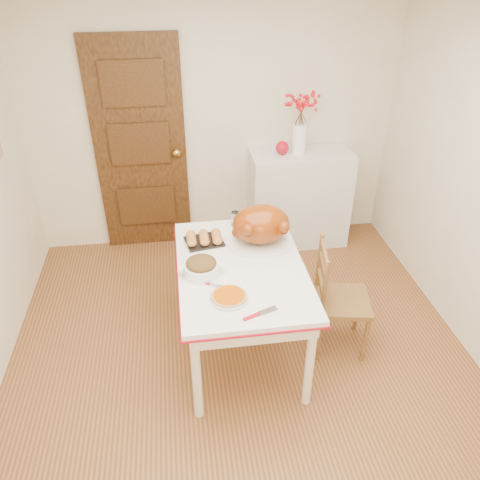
{
  "coord_description": "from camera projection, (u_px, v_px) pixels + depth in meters",
  "views": [
    {
      "loc": [
        -0.38,
        -2.36,
        2.7
      ],
      "look_at": [
        0.01,
        0.35,
        0.96
      ],
      "focal_mm": 35.42,
      "sensor_mm": 36.0,
      "label": 1
    }
  ],
  "objects": [
    {
      "name": "turkey_platter",
      "position": [
        261.0,
        226.0,
        3.45
      ],
      "size": [
        0.54,
        0.45,
        0.31
      ],
      "primitive_type": null,
      "rotation": [
        0.0,
        0.0,
        0.13
      ],
      "color": "#7B2F08",
      "rests_on": "kitchen_table"
    },
    {
      "name": "floor",
      "position": [
        245.0,
        377.0,
        3.46
      ],
      "size": [
        3.5,
        4.0,
        0.0
      ],
      "primitive_type": "cube",
      "color": "#55321F",
      "rests_on": "ground"
    },
    {
      "name": "door_back",
      "position": [
        141.0,
        149.0,
        4.47
      ],
      "size": [
        0.85,
        0.06,
        2.06
      ],
      "primitive_type": "cube",
      "color": "black",
      "rests_on": "ground"
    },
    {
      "name": "shaker_pair",
      "position": [
        273.0,
        222.0,
        3.73
      ],
      "size": [
        0.08,
        0.03,
        0.08
      ],
      "primitive_type": null,
      "rotation": [
        0.0,
        0.0,
        0.04
      ],
      "color": "white",
      "rests_on": "kitchen_table"
    },
    {
      "name": "sideboard",
      "position": [
        299.0,
        199.0,
        4.79
      ],
      "size": [
        0.98,
        0.44,
        0.98
      ],
      "primitive_type": "cube",
      "color": "silver",
      "rests_on": "floor"
    },
    {
      "name": "wall_back",
      "position": [
        213.0,
        122.0,
        4.46
      ],
      "size": [
        3.5,
        0.0,
        2.5
      ],
      "primitive_type": "cube",
      "color": "beige",
      "rests_on": "ground"
    },
    {
      "name": "pumpkin_pie",
      "position": [
        229.0,
        296.0,
        2.97
      ],
      "size": [
        0.26,
        0.26,
        0.05
      ],
      "primitive_type": "cylinder",
      "rotation": [
        0.0,
        0.0,
        0.1
      ],
      "color": "#B14800",
      "rests_on": "kitchen_table"
    },
    {
      "name": "kitchen_table",
      "position": [
        241.0,
        309.0,
        3.5
      ],
      "size": [
        0.9,
        1.31,
        0.78
      ],
      "primitive_type": null,
      "color": "white",
      "rests_on": "floor"
    },
    {
      "name": "carving_knife",
      "position": [
        214.0,
        285.0,
        3.1
      ],
      "size": [
        0.23,
        0.16,
        0.01
      ],
      "primitive_type": null,
      "rotation": [
        0.0,
        0.0,
        -0.52
      ],
      "color": "silver",
      "rests_on": "kitchen_table"
    },
    {
      "name": "berry_vase",
      "position": [
        300.0,
        123.0,
        4.36
      ],
      "size": [
        0.3,
        0.3,
        0.58
      ],
      "primitive_type": null,
      "color": "white",
      "rests_on": "sideboard"
    },
    {
      "name": "chair_oak",
      "position": [
        342.0,
        299.0,
        3.51
      ],
      "size": [
        0.47,
        0.47,
        0.9
      ],
      "primitive_type": null,
      "rotation": [
        0.0,
        0.0,
        1.39
      ],
      "color": "brown",
      "rests_on": "floor"
    },
    {
      "name": "stuffing_dish",
      "position": [
        201.0,
        267.0,
        3.18
      ],
      "size": [
        0.34,
        0.29,
        0.12
      ],
      "primitive_type": null,
      "rotation": [
        0.0,
        0.0,
        -0.17
      ],
      "color": "brown",
      "rests_on": "kitchen_table"
    },
    {
      "name": "drinking_glass",
      "position": [
        235.0,
        219.0,
        3.74
      ],
      "size": [
        0.07,
        0.07,
        0.11
      ],
      "primitive_type": "cylinder",
      "rotation": [
        0.0,
        0.0,
        -0.02
      ],
      "color": "white",
      "rests_on": "kitchen_table"
    },
    {
      "name": "apple",
      "position": [
        282.0,
        148.0,
        4.46
      ],
      "size": [
        0.13,
        0.13,
        0.13
      ],
      "primitive_type": "sphere",
      "color": "#AA091A",
      "rests_on": "sideboard"
    },
    {
      "name": "pie_server",
      "position": [
        260.0,
        313.0,
        2.86
      ],
      "size": [
        0.24,
        0.15,
        0.01
      ],
      "primitive_type": null,
      "rotation": [
        0.0,
        0.0,
        0.37
      ],
      "color": "silver",
      "rests_on": "kitchen_table"
    },
    {
      "name": "rolls_tray",
      "position": [
        204.0,
        238.0,
        3.53
      ],
      "size": [
        0.3,
        0.26,
        0.07
      ],
      "primitive_type": null,
      "rotation": [
        0.0,
        0.0,
        0.18
      ],
      "color": "#A6662A",
      "rests_on": "kitchen_table"
    }
  ]
}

